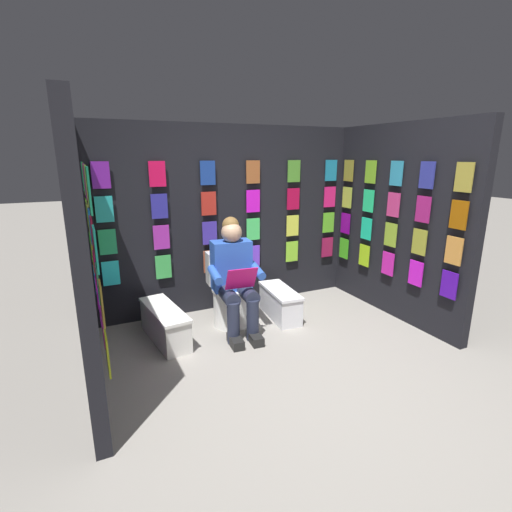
% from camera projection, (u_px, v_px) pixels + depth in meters
% --- Properties ---
extents(ground_plane, '(30.00, 30.00, 0.00)m').
position_uv_depth(ground_plane, '(324.00, 392.00, 2.96)').
color(ground_plane, gray).
extents(display_wall_back, '(3.21, 0.14, 2.13)m').
position_uv_depth(display_wall_back, '(229.00, 219.00, 4.44)').
color(display_wall_back, black).
rests_on(display_wall_back, ground).
extents(display_wall_left, '(0.14, 1.96, 2.13)m').
position_uv_depth(display_wall_left, '(397.00, 223.00, 4.20)').
color(display_wall_left, black).
rests_on(display_wall_left, ground).
extents(display_wall_right, '(0.14, 1.96, 2.13)m').
position_uv_depth(display_wall_right, '(82.00, 253.00, 2.89)').
color(display_wall_right, black).
rests_on(display_wall_right, ground).
extents(toilet, '(0.42, 0.57, 0.77)m').
position_uv_depth(toilet, '(229.00, 294.00, 4.12)').
color(toilet, white).
rests_on(toilet, ground).
extents(person_reading, '(0.55, 0.71, 1.19)m').
position_uv_depth(person_reading, '(235.00, 276.00, 3.85)').
color(person_reading, blue).
rests_on(person_reading, ground).
extents(comic_longbox_near, '(0.32, 0.71, 0.33)m').
position_uv_depth(comic_longbox_near, '(280.00, 303.00, 4.29)').
color(comic_longbox_near, silver).
rests_on(comic_longbox_near, ground).
extents(comic_longbox_far, '(0.37, 0.85, 0.34)m').
position_uv_depth(comic_longbox_far, '(165.00, 324.00, 3.75)').
color(comic_longbox_far, white).
rests_on(comic_longbox_far, ground).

